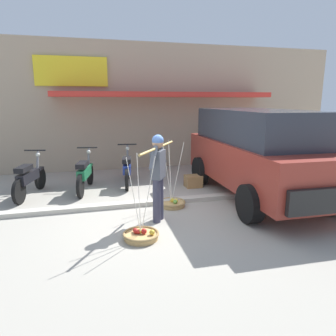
# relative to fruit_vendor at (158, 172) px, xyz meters

# --- Properties ---
(ground_plane) EXTENTS (90.00, 90.00, 0.00)m
(ground_plane) POSITION_rel_fruit_vendor_xyz_m (0.06, 0.27, -0.98)
(ground_plane) COLOR #9E998C
(sidewalk_curb) EXTENTS (20.00, 0.24, 0.10)m
(sidewalk_curb) POSITION_rel_fruit_vendor_xyz_m (0.06, 0.97, -0.93)
(sidewalk_curb) COLOR #BAB4A5
(sidewalk_curb) RESTS_ON ground
(fruit_vendor) EXTENTS (0.99, 1.50, 1.70)m
(fruit_vendor) POSITION_rel_fruit_vendor_xyz_m (0.00, 0.00, 0.00)
(fruit_vendor) COLOR #38384C
(fruit_vendor) RESTS_ON ground
(fruit_basket_left_side) EXTENTS (0.62, 0.62, 1.45)m
(fruit_basket_left_side) POSITION_rel_fruit_vendor_xyz_m (-0.47, -0.74, -0.90)
(fruit_basket_left_side) COLOR tan
(fruit_basket_left_side) RESTS_ON ground
(fruit_basket_right_side) EXTENTS (0.62, 0.62, 1.45)m
(fruit_basket_right_side) POSITION_rel_fruit_vendor_xyz_m (0.48, 0.74, -0.90)
(fruit_basket_right_side) COLOR tan
(fruit_basket_right_side) RESTS_ON ground
(motorcycle_nearest_shop) EXTENTS (0.63, 1.79, 1.09)m
(motorcycle_nearest_shop) POSITION_rel_fruit_vendor_xyz_m (-2.69, 2.34, -0.53)
(motorcycle_nearest_shop) COLOR black
(motorcycle_nearest_shop) RESTS_ON ground
(motorcycle_second_in_row) EXTENTS (0.58, 1.80, 1.09)m
(motorcycle_second_in_row) POSITION_rel_fruit_vendor_xyz_m (-1.37, 2.46, -0.53)
(motorcycle_second_in_row) COLOR black
(motorcycle_second_in_row) RESTS_ON ground
(motorcycle_third_in_row) EXTENTS (0.54, 1.81, 1.09)m
(motorcycle_third_in_row) POSITION_rel_fruit_vendor_xyz_m (-0.23, 2.81, -0.53)
(motorcycle_third_in_row) COLOR black
(motorcycle_third_in_row) RESTS_ON ground
(parked_truck) EXTENTS (2.27, 4.86, 2.10)m
(parked_truck) POSITION_rel_fruit_vendor_xyz_m (2.67, 0.92, 0.15)
(parked_truck) COLOR maroon
(parked_truck) RESTS_ON ground
(storefront_building) EXTENTS (13.00, 6.00, 4.20)m
(storefront_building) POSITION_rel_fruit_vendor_xyz_m (1.30, 7.41, 1.12)
(storefront_building) COLOR tan
(storefront_building) RESTS_ON ground
(wooden_crate) EXTENTS (0.44, 0.36, 0.32)m
(wooden_crate) POSITION_rel_fruit_vendor_xyz_m (1.47, 2.11, -0.82)
(wooden_crate) COLOR olive
(wooden_crate) RESTS_ON ground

